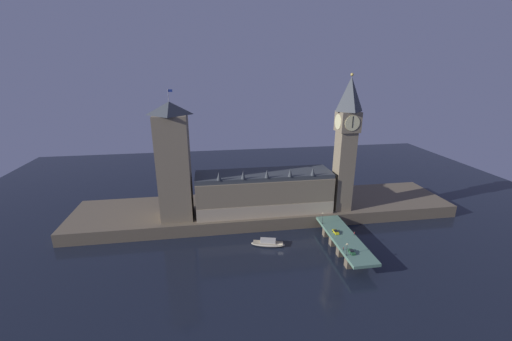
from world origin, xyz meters
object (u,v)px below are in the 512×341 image
at_px(victoria_tower, 174,162).
at_px(boat_upstream, 268,243).
at_px(car_northbound_trail, 352,252).
at_px(car_northbound_lead, 336,232).
at_px(street_lamp_far, 323,217).
at_px(pedestrian_mid_walk, 354,233).
at_px(street_lamp_near, 347,248).
at_px(pedestrian_near_rail, 343,248).
at_px(clock_tower, 346,141).

relative_size(victoria_tower, boat_upstream, 3.91).
height_order(car_northbound_trail, boat_upstream, car_northbound_trail).
height_order(car_northbound_lead, street_lamp_far, street_lamp_far).
relative_size(victoria_tower, street_lamp_far, 10.50).
height_order(car_northbound_lead, car_northbound_trail, car_northbound_trail).
bearing_deg(victoria_tower, car_northbound_lead, -21.14).
bearing_deg(car_northbound_lead, pedestrian_mid_walk, -22.58).
relative_size(car_northbound_trail, pedestrian_mid_walk, 2.52).
xyz_separation_m(car_northbound_trail, boat_upstream, (-33.03, 22.02, -5.93)).
bearing_deg(victoria_tower, street_lamp_near, -33.40).
xyz_separation_m(victoria_tower, boat_upstream, (44.87, -25.97, -36.37)).
xyz_separation_m(victoria_tower, car_northbound_trail, (77.90, -47.99, -30.44)).
bearing_deg(street_lamp_far, boat_upstream, -168.51).
bearing_deg(victoria_tower, boat_upstream, -30.06).
bearing_deg(boat_upstream, pedestrian_near_rail, -32.58).
bearing_deg(car_northbound_trail, car_northbound_lead, 90.00).
height_order(clock_tower, street_lamp_near, clock_tower).
height_order(car_northbound_trail, street_lamp_near, street_lamp_near).
relative_size(clock_tower, victoria_tower, 1.11).
relative_size(car_northbound_trail, pedestrian_near_rail, 2.47).
bearing_deg(pedestrian_mid_walk, victoria_tower, 158.73).
xyz_separation_m(victoria_tower, pedestrian_near_rail, (75.21, -45.36, -30.20)).
bearing_deg(street_lamp_far, car_northbound_trail, -83.72).
relative_size(clock_tower, car_northbound_trail, 17.81).
height_order(street_lamp_near, boat_upstream, street_lamp_near).
xyz_separation_m(victoria_tower, street_lamp_near, (74.81, -49.33, -27.40)).
xyz_separation_m(street_lamp_far, boat_upstream, (-29.94, -6.08, -9.30)).
xyz_separation_m(pedestrian_mid_walk, street_lamp_far, (-11.17, 13.59, 3.15)).
xyz_separation_m(clock_tower, boat_upstream, (-46.65, -22.43, -45.08)).
bearing_deg(car_northbound_lead, boat_upstream, 172.85).
bearing_deg(car_northbound_trail, pedestrian_mid_walk, 60.92).
height_order(victoria_tower, car_northbound_trail, victoria_tower).
bearing_deg(street_lamp_far, clock_tower, 44.37).
bearing_deg(street_lamp_near, pedestrian_mid_walk, 54.84).
height_order(victoria_tower, car_northbound_lead, victoria_tower).
bearing_deg(car_northbound_trail, clock_tower, 72.97).
relative_size(pedestrian_near_rail, street_lamp_near, 0.29).
height_order(pedestrian_near_rail, street_lamp_far, street_lamp_far).
distance_m(car_northbound_trail, pedestrian_mid_walk, 16.62).
bearing_deg(street_lamp_near, pedestrian_near_rail, 84.24).
height_order(clock_tower, street_lamp_far, clock_tower).
xyz_separation_m(car_northbound_lead, car_northbound_trail, (0.00, -17.88, 0.00)).
height_order(street_lamp_far, boat_upstream, street_lamp_far).
xyz_separation_m(victoria_tower, street_lamp_far, (74.81, -19.89, -27.07)).
bearing_deg(pedestrian_mid_walk, boat_upstream, 169.66).
relative_size(pedestrian_mid_walk, street_lamp_near, 0.28).
distance_m(car_northbound_lead, street_lamp_near, 19.70).
height_order(car_northbound_lead, street_lamp_near, street_lamp_near).
relative_size(car_northbound_lead, car_northbound_trail, 1.07).
relative_size(street_lamp_near, street_lamp_far, 0.92).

